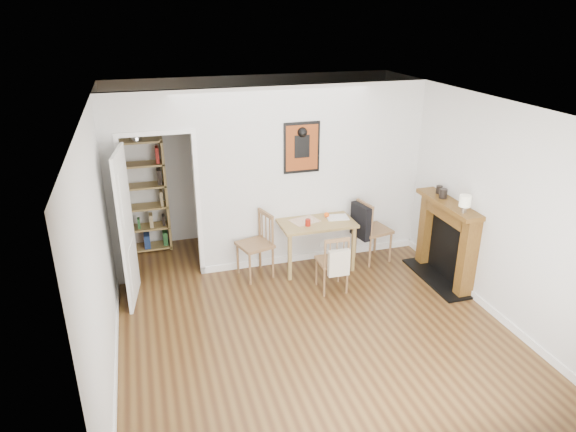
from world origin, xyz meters
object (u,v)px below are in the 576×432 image
object	(u,v)px
dining_table	(316,226)
red_glass	(308,223)
fireplace	(447,238)
ceramic_jar_b	(439,190)
mantel_lamp	(465,202)
bookshelf	(142,197)
chair_left	(255,246)
orange_fruit	(327,215)
chair_right	(373,230)
chair_front	(332,262)
notebook	(337,217)
ceramic_jar_a	(443,193)

from	to	relation	value
dining_table	red_glass	world-z (taller)	red_glass
fireplace	ceramic_jar_b	world-z (taller)	ceramic_jar_b
mantel_lamp	bookshelf	bearing A→B (deg)	146.75
chair_left	fireplace	bearing A→B (deg)	-18.07
chair_left	bookshelf	xyz separation A→B (m)	(-1.44, 1.33, 0.41)
ceramic_jar_b	orange_fruit	bearing A→B (deg)	156.92
bookshelf	mantel_lamp	world-z (taller)	bookshelf
chair_right	red_glass	size ratio (longest dim) A/B	9.81
chair_front	ceramic_jar_b	bearing A→B (deg)	6.25
chair_left	chair_right	distance (m)	1.79
chair_front	notebook	size ratio (longest dim) A/B	2.69
dining_table	chair_right	bearing A→B (deg)	-3.02
chair_front	orange_fruit	xyz separation A→B (m)	(0.20, 0.78, 0.35)
chair_left	fireplace	world-z (taller)	fireplace
bookshelf	ceramic_jar_a	size ratio (longest dim) A/B	13.80
chair_left	mantel_lamp	distance (m)	2.84
red_glass	chair_right	bearing A→B (deg)	4.94
chair_front	mantel_lamp	size ratio (longest dim) A/B	3.65
red_glass	notebook	distance (m)	0.53
red_glass	chair_left	bearing A→B (deg)	171.63
chair_right	bookshelf	size ratio (longest dim) A/B	0.54
chair_right	chair_front	world-z (taller)	chair_right
notebook	fireplace	bearing A→B (deg)	-34.18
chair_right	orange_fruit	world-z (taller)	chair_right
dining_table	ceramic_jar_a	world-z (taller)	ceramic_jar_a
chair_right	ceramic_jar_b	distance (m)	1.13
red_glass	mantel_lamp	xyz separation A→B (m)	(1.69, -1.10, 0.52)
chair_right	ceramic_jar_a	bearing A→B (deg)	-43.91
red_glass	orange_fruit	world-z (taller)	red_glass
chair_left	ceramic_jar_b	xyz separation A→B (m)	(2.52, -0.49, 0.74)
orange_fruit	notebook	distance (m)	0.16
mantel_lamp	ceramic_jar_a	distance (m)	0.54
bookshelf	orange_fruit	distance (m)	2.82
notebook	ceramic_jar_a	world-z (taller)	ceramic_jar_a
orange_fruit	ceramic_jar_a	xyz separation A→B (m)	(1.37, -0.79, 0.46)
bookshelf	notebook	world-z (taller)	bookshelf
chair_right	bookshelf	xyz separation A→B (m)	(-3.23, 1.35, 0.38)
mantel_lamp	chair_left	bearing A→B (deg)	153.53
mantel_lamp	fireplace	bearing A→B (deg)	77.65
red_glass	orange_fruit	size ratio (longest dim) A/B	1.29
bookshelf	fireplace	world-z (taller)	bookshelf
dining_table	fireplace	distance (m)	1.82
fireplace	mantel_lamp	bearing A→B (deg)	-102.35
ceramic_jar_b	chair_left	bearing A→B (deg)	168.94
orange_fruit	ceramic_jar_b	distance (m)	1.61
dining_table	ceramic_jar_b	distance (m)	1.79
chair_front	fireplace	xyz separation A→B (m)	(1.62, -0.15, 0.20)
red_glass	ceramic_jar_b	xyz separation A→B (m)	(1.78, -0.38, 0.44)
bookshelf	mantel_lamp	distance (m)	4.65
fireplace	ceramic_jar_a	distance (m)	0.63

